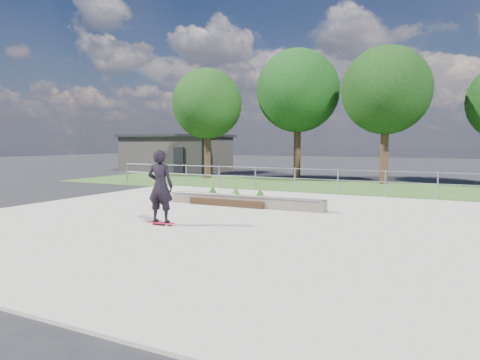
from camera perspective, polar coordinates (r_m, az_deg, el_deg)
name	(u,v)px	position (r m, az deg, el deg)	size (l,w,h in m)	color
ground	(212,219)	(13.17, -3.73, -5.25)	(120.00, 120.00, 0.00)	black
grass_verge	(316,186)	(23.24, 10.16, -0.84)	(30.00, 8.00, 0.02)	#305421
concrete_slab	(212,218)	(13.16, -3.73, -5.12)	(15.00, 15.00, 0.06)	#A7A294
fence	(295,177)	(19.85, 7.30, 0.42)	(20.06, 0.06, 1.20)	#94979C
building	(176,153)	(35.70, -8.47, 3.62)	(8.40, 5.40, 3.00)	#2C2A27
tree_far_left	(207,104)	(28.33, -4.41, 10.08)	(4.55, 4.55, 7.15)	#321F14
tree_mid_left	(298,91)	(27.89, 7.72, 11.68)	(5.25, 5.25, 8.25)	#301D13
tree_mid_right	(386,91)	(25.58, 18.90, 11.22)	(4.90, 4.90, 7.70)	#372116
grind_ledge	(243,201)	(15.28, 0.45, -2.81)	(6.00, 0.44, 0.43)	brown
planter_bed	(233,199)	(15.86, -0.91, -2.60)	(3.00, 1.20, 0.61)	black
skateboarder	(160,186)	(11.95, -10.58, -0.84)	(0.81, 0.60, 2.09)	white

